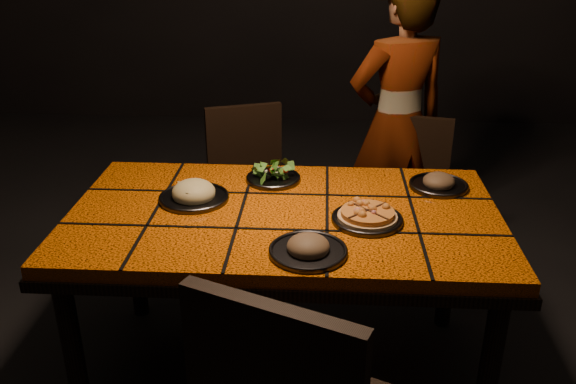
# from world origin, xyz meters

# --- Properties ---
(room_shell) EXTENTS (6.04, 7.04, 3.08)m
(room_shell) POSITION_xyz_m (0.00, 0.00, 1.50)
(room_shell) COLOR black
(room_shell) RESTS_ON ground
(dining_table) EXTENTS (1.62, 0.92, 0.75)m
(dining_table) POSITION_xyz_m (0.00, 0.00, 0.67)
(dining_table) COLOR #D85C06
(dining_table) RESTS_ON ground
(chair_far_left) EXTENTS (0.50, 0.50, 0.88)m
(chair_far_left) POSITION_xyz_m (-0.24, 0.85, 0.50)
(chair_far_left) COLOR black
(chair_far_left) RESTS_ON ground
(chair_far_right) EXTENTS (0.44, 0.44, 0.82)m
(chair_far_right) POSITION_xyz_m (0.60, 0.89, 0.47)
(chair_far_right) COLOR black
(chair_far_right) RESTS_ON ground
(diner) EXTENTS (0.65, 0.55, 1.52)m
(diner) POSITION_xyz_m (0.52, 1.04, 0.76)
(diner) COLOR brown
(diner) RESTS_ON ground
(plate_pizza) EXTENTS (0.30, 0.30, 0.04)m
(plate_pizza) POSITION_xyz_m (0.30, -0.07, 0.77)
(plate_pizza) COLOR #38383D
(plate_pizza) RESTS_ON dining_table
(plate_pasta) EXTENTS (0.27, 0.27, 0.09)m
(plate_pasta) POSITION_xyz_m (-0.36, 0.08, 0.77)
(plate_pasta) COLOR #38383D
(plate_pasta) RESTS_ON dining_table
(plate_salad) EXTENTS (0.23, 0.23, 0.07)m
(plate_salad) POSITION_xyz_m (-0.06, 0.28, 0.78)
(plate_salad) COLOR #38383D
(plate_salad) RESTS_ON dining_table
(plate_mushroom_a) EXTENTS (0.26, 0.26, 0.08)m
(plate_mushroom_a) POSITION_xyz_m (0.10, -0.31, 0.77)
(plate_mushroom_a) COLOR #38383D
(plate_mushroom_a) RESTS_ON dining_table
(plate_mushroom_b) EXTENTS (0.24, 0.24, 0.08)m
(plate_mushroom_b) POSITION_xyz_m (0.61, 0.25, 0.77)
(plate_mushroom_b) COLOR #38383D
(plate_mushroom_b) RESTS_ON dining_table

